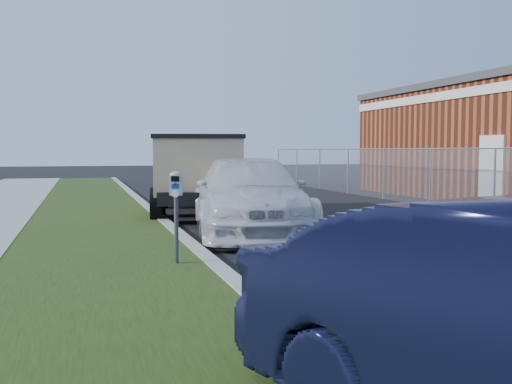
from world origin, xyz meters
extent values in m
plane|color=black|center=(0.00, 0.00, 0.00)|extent=(120.00, 120.00, 0.00)
cube|color=gray|center=(-2.60, 2.00, 0.07)|extent=(0.25, 50.00, 0.15)
cube|color=#1C350E|center=(-4.20, 2.00, 0.07)|extent=(3.00, 50.00, 0.13)
plane|color=slate|center=(6.00, 7.00, 0.90)|extent=(0.00, 30.00, 30.00)
cylinder|color=gray|center=(6.00, 7.00, 1.80)|extent=(0.04, 30.00, 0.04)
cylinder|color=gray|center=(6.00, 4.00, 0.90)|extent=(0.06, 0.06, 1.80)
cylinder|color=gray|center=(6.00, 7.00, 0.90)|extent=(0.06, 0.06, 1.80)
cylinder|color=gray|center=(6.00, 10.00, 0.90)|extent=(0.06, 0.06, 1.80)
cylinder|color=gray|center=(6.00, 13.00, 0.90)|extent=(0.06, 0.06, 1.80)
cylinder|color=gray|center=(6.00, 16.00, 0.90)|extent=(0.06, 0.06, 1.80)
cylinder|color=gray|center=(6.00, 19.00, 0.90)|extent=(0.06, 0.06, 1.80)
cylinder|color=gray|center=(6.00, 22.00, 0.90)|extent=(0.06, 0.06, 1.80)
cube|color=silver|center=(7.48, 8.00, 3.60)|extent=(0.06, 14.00, 0.30)
cube|color=silver|center=(7.45, 6.00, 1.10)|extent=(0.08, 1.10, 2.20)
cylinder|color=#3F4247|center=(-3.11, -0.79, 0.61)|extent=(0.08, 0.08, 0.96)
cube|color=gray|center=(-3.11, -0.79, 1.25)|extent=(0.20, 0.16, 0.29)
ellipsoid|color=gray|center=(-3.11, -0.79, 1.39)|extent=(0.21, 0.17, 0.11)
cube|color=black|center=(-3.13, -0.85, 1.35)|extent=(0.11, 0.04, 0.08)
cube|color=navy|center=(-3.13, -0.84, 1.24)|extent=(0.10, 0.04, 0.07)
cylinder|color=silver|center=(-3.13, -0.84, 1.13)|extent=(0.10, 0.04, 0.11)
cube|color=#3F4247|center=(-3.13, -0.84, 1.27)|extent=(0.04, 0.02, 0.05)
imported|color=silver|center=(-1.04, 2.88, 0.79)|extent=(3.03, 5.74, 1.58)
cube|color=black|center=(-1.36, 6.84, 0.63)|extent=(2.85, 5.83, 0.31)
cube|color=tan|center=(-1.02, 8.81, 1.35)|extent=(2.29, 1.90, 1.74)
cube|color=black|center=(-1.02, 8.81, 1.70)|extent=(2.32, 1.92, 0.52)
cube|color=tan|center=(-1.48, 6.15, 1.35)|extent=(2.69, 3.97, 1.39)
cube|color=black|center=(-1.48, 6.15, 2.07)|extent=(2.79, 4.07, 0.10)
cube|color=black|center=(-0.87, 9.63, 0.57)|extent=(2.08, 0.49, 0.26)
cylinder|color=black|center=(-2.02, 8.90, 0.44)|extent=(0.43, 0.91, 0.87)
cylinder|color=black|center=(-0.04, 8.55, 0.44)|extent=(0.43, 0.91, 0.87)
cylinder|color=black|center=(-2.43, 6.58, 0.44)|extent=(0.43, 0.91, 0.87)
cylinder|color=black|center=(-0.45, 6.24, 0.44)|extent=(0.43, 0.91, 0.87)
cylinder|color=black|center=(-2.70, 5.04, 0.44)|extent=(0.43, 0.91, 0.87)
cylinder|color=black|center=(-0.72, 4.69, 0.44)|extent=(0.43, 0.91, 0.87)
camera|label=1|loc=(-4.40, -9.29, 1.75)|focal=42.00mm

